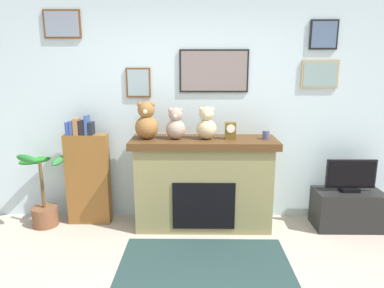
{
  "coord_description": "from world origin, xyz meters",
  "views": [
    {
      "loc": [
        0.11,
        -2.09,
        1.82
      ],
      "look_at": [
        0.06,
        1.68,
        0.98
      ],
      "focal_mm": 32.2,
      "sensor_mm": 36.0,
      "label": 1
    }
  ],
  "objects_px": {
    "fireplace": "(203,182)",
    "candle_jar": "(266,135)",
    "bookshelf": "(88,176)",
    "tv_stand": "(347,209)",
    "teddy_bear_grey": "(147,122)",
    "potted_plant": "(44,199)",
    "teddy_bear_brown": "(206,124)",
    "mantel_clock": "(230,131)",
    "television": "(351,176)",
    "teddy_bear_tan": "(176,125)"
  },
  "relations": [
    {
      "from": "fireplace",
      "to": "potted_plant",
      "type": "height_order",
      "value": "fireplace"
    },
    {
      "from": "candle_jar",
      "to": "teddy_bear_tan",
      "type": "distance_m",
      "value": 1.01
    },
    {
      "from": "potted_plant",
      "to": "candle_jar",
      "type": "xyz_separation_m",
      "value": [
        2.54,
        0.02,
        0.76
      ]
    },
    {
      "from": "teddy_bear_grey",
      "to": "teddy_bear_tan",
      "type": "xyz_separation_m",
      "value": [
        0.32,
        0.0,
        -0.03
      ]
    },
    {
      "from": "bookshelf",
      "to": "candle_jar",
      "type": "bearing_deg",
      "value": -2.25
    },
    {
      "from": "fireplace",
      "to": "candle_jar",
      "type": "distance_m",
      "value": 0.89
    },
    {
      "from": "potted_plant",
      "to": "bookshelf",
      "type": "bearing_deg",
      "value": 11.83
    },
    {
      "from": "tv_stand",
      "to": "candle_jar",
      "type": "bearing_deg",
      "value": 178.84
    },
    {
      "from": "fireplace",
      "to": "candle_jar",
      "type": "height_order",
      "value": "candle_jar"
    },
    {
      "from": "television",
      "to": "teddy_bear_brown",
      "type": "relative_size",
      "value": 1.54
    },
    {
      "from": "tv_stand",
      "to": "teddy_bear_grey",
      "type": "distance_m",
      "value": 2.51
    },
    {
      "from": "teddy_bear_brown",
      "to": "mantel_clock",
      "type": "bearing_deg",
      "value": -0.17
    },
    {
      "from": "fireplace",
      "to": "teddy_bear_brown",
      "type": "distance_m",
      "value": 0.68
    },
    {
      "from": "mantel_clock",
      "to": "potted_plant",
      "type": "bearing_deg",
      "value": -179.38
    },
    {
      "from": "television",
      "to": "mantel_clock",
      "type": "distance_m",
      "value": 1.46
    },
    {
      "from": "potted_plant",
      "to": "television",
      "type": "bearing_deg",
      "value": 0.05
    },
    {
      "from": "fireplace",
      "to": "television",
      "type": "height_order",
      "value": "fireplace"
    },
    {
      "from": "potted_plant",
      "to": "teddy_bear_brown",
      "type": "height_order",
      "value": "teddy_bear_brown"
    },
    {
      "from": "potted_plant",
      "to": "mantel_clock",
      "type": "distance_m",
      "value": 2.3
    },
    {
      "from": "bookshelf",
      "to": "mantel_clock",
      "type": "xyz_separation_m",
      "value": [
        1.65,
        -0.08,
        0.56
      ]
    },
    {
      "from": "teddy_bear_tan",
      "to": "teddy_bear_brown",
      "type": "bearing_deg",
      "value": -0.0
    },
    {
      "from": "potted_plant",
      "to": "teddy_bear_grey",
      "type": "bearing_deg",
      "value": 1.12
    },
    {
      "from": "bookshelf",
      "to": "teddy_bear_brown",
      "type": "xyz_separation_m",
      "value": [
        1.38,
        -0.08,
        0.63
      ]
    },
    {
      "from": "teddy_bear_brown",
      "to": "candle_jar",
      "type": "bearing_deg",
      "value": 0.04
    },
    {
      "from": "fireplace",
      "to": "television",
      "type": "distance_m",
      "value": 1.67
    },
    {
      "from": "potted_plant",
      "to": "teddy_bear_grey",
      "type": "distance_m",
      "value": 1.52
    },
    {
      "from": "candle_jar",
      "to": "teddy_bear_brown",
      "type": "xyz_separation_m",
      "value": [
        -0.66,
        -0.0,
        0.12
      ]
    },
    {
      "from": "tv_stand",
      "to": "teddy_bear_brown",
      "type": "bearing_deg",
      "value": 179.33
    },
    {
      "from": "teddy_bear_tan",
      "to": "teddy_bear_brown",
      "type": "height_order",
      "value": "teddy_bear_brown"
    },
    {
      "from": "potted_plant",
      "to": "teddy_bear_brown",
      "type": "distance_m",
      "value": 2.08
    },
    {
      "from": "teddy_bear_brown",
      "to": "teddy_bear_tan",
      "type": "bearing_deg",
      "value": 180.0
    },
    {
      "from": "fireplace",
      "to": "candle_jar",
      "type": "xyz_separation_m",
      "value": [
        0.69,
        -0.02,
        0.56
      ]
    },
    {
      "from": "tv_stand",
      "to": "teddy_bear_tan",
      "type": "bearing_deg",
      "value": 179.44
    },
    {
      "from": "bookshelf",
      "to": "candle_jar",
      "type": "height_order",
      "value": "bookshelf"
    },
    {
      "from": "mantel_clock",
      "to": "teddy_bear_brown",
      "type": "distance_m",
      "value": 0.27
    },
    {
      "from": "mantel_clock",
      "to": "teddy_bear_brown",
      "type": "xyz_separation_m",
      "value": [
        -0.27,
        0.0,
        0.07
      ]
    },
    {
      "from": "bookshelf",
      "to": "tv_stand",
      "type": "xyz_separation_m",
      "value": [
        3.02,
        -0.1,
        -0.36
      ]
    },
    {
      "from": "potted_plant",
      "to": "television",
      "type": "relative_size",
      "value": 1.59
    },
    {
      "from": "bookshelf",
      "to": "potted_plant",
      "type": "relative_size",
      "value": 1.45
    },
    {
      "from": "candle_jar",
      "to": "teddy_bear_grey",
      "type": "relative_size",
      "value": 0.23
    },
    {
      "from": "teddy_bear_grey",
      "to": "candle_jar",
      "type": "bearing_deg",
      "value": 0.02
    },
    {
      "from": "tv_stand",
      "to": "teddy_bear_brown",
      "type": "distance_m",
      "value": 1.91
    },
    {
      "from": "teddy_bear_tan",
      "to": "television",
      "type": "bearing_deg",
      "value": -0.6
    },
    {
      "from": "potted_plant",
      "to": "teddy_bear_tan",
      "type": "distance_m",
      "value": 1.77
    },
    {
      "from": "potted_plant",
      "to": "tv_stand",
      "type": "bearing_deg",
      "value": 0.08
    },
    {
      "from": "teddy_bear_grey",
      "to": "bookshelf",
      "type": "bearing_deg",
      "value": 173.6
    },
    {
      "from": "mantel_clock",
      "to": "bookshelf",
      "type": "bearing_deg",
      "value": 177.17
    },
    {
      "from": "bookshelf",
      "to": "teddy_bear_grey",
      "type": "height_order",
      "value": "teddy_bear_grey"
    },
    {
      "from": "bookshelf",
      "to": "teddy_bear_grey",
      "type": "xyz_separation_m",
      "value": [
        0.72,
        -0.08,
        0.65
      ]
    },
    {
      "from": "fireplace",
      "to": "teddy_bear_grey",
      "type": "bearing_deg",
      "value": -178.35
    }
  ]
}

